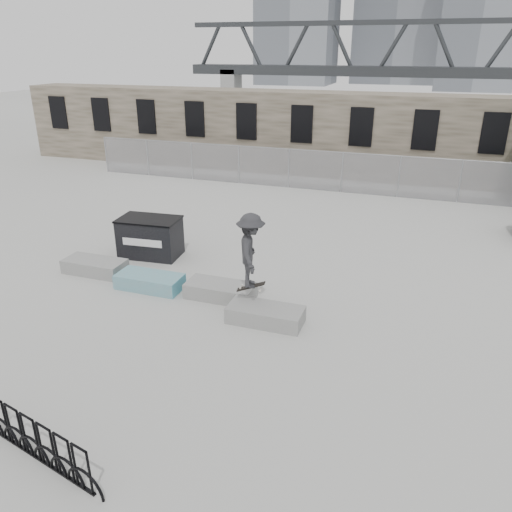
{
  "coord_description": "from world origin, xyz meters",
  "views": [
    {
      "loc": [
        6.68,
        -12.04,
        6.76
      ],
      "look_at": [
        2.44,
        0.27,
        1.3
      ],
      "focal_mm": 35.0,
      "sensor_mm": 36.0,
      "label": 1
    }
  ],
  "objects_px": {
    "planter_center_right": "(220,290)",
    "planter_far_left": "(95,266)",
    "bike_rack": "(23,433)",
    "planter_center_left": "(150,281)",
    "skateboarder": "(251,251)",
    "planter_offset": "(265,314)",
    "dumpster": "(150,237)"
  },
  "relations": [
    {
      "from": "planter_center_left",
      "to": "bike_rack",
      "type": "height_order",
      "value": "bike_rack"
    },
    {
      "from": "planter_center_right",
      "to": "planter_far_left",
      "type": "bearing_deg",
      "value": 176.33
    },
    {
      "from": "planter_far_left",
      "to": "planter_offset",
      "type": "xyz_separation_m",
      "value": [
        6.2,
        -1.21,
        0.0
      ]
    },
    {
      "from": "planter_far_left",
      "to": "bike_rack",
      "type": "height_order",
      "value": "bike_rack"
    },
    {
      "from": "planter_far_left",
      "to": "bike_rack",
      "type": "distance_m",
      "value": 7.86
    },
    {
      "from": "dumpster",
      "to": "bike_rack",
      "type": "xyz_separation_m",
      "value": [
        2.56,
        -8.89,
        -0.25
      ]
    },
    {
      "from": "planter_far_left",
      "to": "dumpster",
      "type": "distance_m",
      "value": 2.17
    },
    {
      "from": "planter_center_left",
      "to": "planter_center_right",
      "type": "height_order",
      "value": "same"
    },
    {
      "from": "planter_offset",
      "to": "skateboarder",
      "type": "distance_m",
      "value": 1.73
    },
    {
      "from": "bike_rack",
      "to": "skateboarder",
      "type": "height_order",
      "value": "skateboarder"
    },
    {
      "from": "skateboarder",
      "to": "planter_center_right",
      "type": "bearing_deg",
      "value": 42.54
    },
    {
      "from": "planter_center_right",
      "to": "skateboarder",
      "type": "distance_m",
      "value": 2.11
    },
    {
      "from": "planter_offset",
      "to": "dumpster",
      "type": "distance_m",
      "value": 6.08
    },
    {
      "from": "planter_center_left",
      "to": "planter_offset",
      "type": "distance_m",
      "value": 4.02
    },
    {
      "from": "planter_offset",
      "to": "dumpster",
      "type": "relative_size",
      "value": 0.92
    },
    {
      "from": "planter_center_right",
      "to": "skateboarder",
      "type": "bearing_deg",
      "value": -28.44
    },
    {
      "from": "dumpster",
      "to": "skateboarder",
      "type": "xyz_separation_m",
      "value": [
        4.7,
        -2.8,
        1.18
      ]
    },
    {
      "from": "dumpster",
      "to": "planter_far_left",
      "type": "bearing_deg",
      "value": -122.7
    },
    {
      "from": "planter_center_left",
      "to": "planter_center_right",
      "type": "relative_size",
      "value": 1.0
    },
    {
      "from": "planter_offset",
      "to": "bike_rack",
      "type": "xyz_separation_m",
      "value": [
        -2.66,
        -5.8,
        0.2
      ]
    },
    {
      "from": "planter_far_left",
      "to": "bike_rack",
      "type": "bearing_deg",
      "value": -63.2
    },
    {
      "from": "planter_far_left",
      "to": "planter_offset",
      "type": "relative_size",
      "value": 1.0
    },
    {
      "from": "planter_center_left",
      "to": "planter_offset",
      "type": "bearing_deg",
      "value": -11.37
    },
    {
      "from": "planter_center_left",
      "to": "skateboarder",
      "type": "distance_m",
      "value": 3.83
    },
    {
      "from": "planter_far_left",
      "to": "planter_center_right",
      "type": "relative_size",
      "value": 1.0
    },
    {
      "from": "planter_center_right",
      "to": "bike_rack",
      "type": "distance_m",
      "value": 6.8
    },
    {
      "from": "planter_far_left",
      "to": "dumpster",
      "type": "xyz_separation_m",
      "value": [
        0.99,
        1.88,
        0.45
      ]
    },
    {
      "from": "skateboarder",
      "to": "dumpster",
      "type": "bearing_deg",
      "value": 40.22
    },
    {
      "from": "planter_far_left",
      "to": "planter_center_right",
      "type": "height_order",
      "value": "same"
    },
    {
      "from": "bike_rack",
      "to": "planter_far_left",
      "type": "bearing_deg",
      "value": 116.8
    },
    {
      "from": "planter_offset",
      "to": "skateboarder",
      "type": "bearing_deg",
      "value": 150.44
    },
    {
      "from": "bike_rack",
      "to": "planter_offset",
      "type": "bearing_deg",
      "value": 65.4
    }
  ]
}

